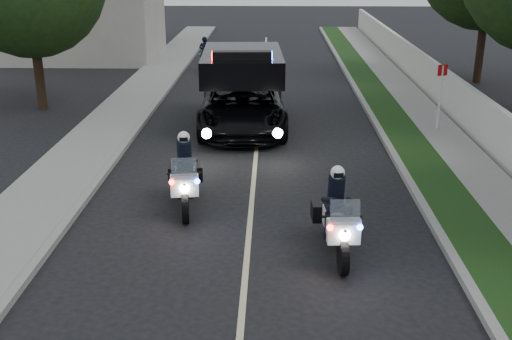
{
  "coord_description": "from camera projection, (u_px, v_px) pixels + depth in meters",
  "views": [
    {
      "loc": [
        0.49,
        -8.79,
        5.88
      ],
      "look_at": [
        0.12,
        4.82,
        1.0
      ],
      "focal_mm": 43.64,
      "sensor_mm": 36.0,
      "label": 1
    }
  ],
  "objects": [
    {
      "name": "ground",
      "position": [
        241.0,
        325.0,
        10.27
      ],
      "size": [
        120.0,
        120.0,
        0.0
      ],
      "primitive_type": "plane",
      "color": "black",
      "rests_on": "ground"
    },
    {
      "name": "sign_post",
      "position": [
        436.0,
        133.0,
        20.88
      ],
      "size": [
        0.48,
        0.48,
        2.4
      ],
      "primitive_type": null,
      "rotation": [
        0.0,
        0.0,
        0.37
      ],
      "color": "red",
      "rests_on": "ground"
    },
    {
      "name": "police_suv",
      "position": [
        243.0,
        128.0,
        21.53
      ],
      "size": [
        3.16,
        6.34,
        3.02
      ],
      "primitive_type": "imported",
      "rotation": [
        0.0,
        0.0,
        0.05
      ],
      "color": "black",
      "rests_on": "ground"
    },
    {
      "name": "sidewalk_left",
      "position": [
        94.0,
        141.0,
        19.79
      ],
      "size": [
        2.0,
        60.0,
        0.16
      ],
      "primitive_type": "cube",
      "color": "gray",
      "rests_on": "ground"
    },
    {
      "name": "sidewalk_right",
      "position": [
        451.0,
        144.0,
        19.5
      ],
      "size": [
        1.4,
        60.0,
        0.16
      ],
      "primitive_type": "cube",
      "color": "gray",
      "rests_on": "ground"
    },
    {
      "name": "property_wall",
      "position": [
        486.0,
        123.0,
        19.24
      ],
      "size": [
        0.22,
        60.0,
        1.5
      ],
      "primitive_type": "cube",
      "color": "beige",
      "rests_on": "ground"
    },
    {
      "name": "police_moto_right",
      "position": [
        335.0,
        252.0,
        12.75
      ],
      "size": [
        0.87,
        2.18,
        1.82
      ],
      "primitive_type": null,
      "rotation": [
        0.0,
        0.0,
        0.06
      ],
      "color": "silver",
      "rests_on": "ground"
    },
    {
      "name": "lane_marking",
      "position": [
        257.0,
        145.0,
        19.68
      ],
      "size": [
        0.12,
        50.0,
        0.01
      ],
      "primitive_type": "cube",
      "color": "#BFB78C",
      "rests_on": "ground"
    },
    {
      "name": "tree_right_d",
      "position": [
        476.0,
        82.0,
        28.83
      ],
      "size": [
        8.65,
        8.65,
        10.88
      ],
      "primitive_type": null,
      "rotation": [
        0.0,
        0.0,
        0.43
      ],
      "color": "#224115",
      "rests_on": "ground"
    },
    {
      "name": "cyclist",
      "position": [
        205.0,
        72.0,
        31.32
      ],
      "size": [
        0.6,
        0.43,
        1.54
      ],
      "primitive_type": "imported",
      "rotation": [
        0.0,
        0.0,
        3.02
      ],
      "color": "black",
      "rests_on": "ground"
    },
    {
      "name": "tree_left_far",
      "position": [
        117.0,
        43.0,
        40.51
      ],
      "size": [
        5.67,
        5.67,
        9.21
      ],
      "primitive_type": null,
      "rotation": [
        0.0,
        0.0,
        0.03
      ],
      "color": "#153310",
      "rests_on": "ground"
    },
    {
      "name": "grass_verge",
      "position": [
        409.0,
        144.0,
        19.53
      ],
      "size": [
        1.2,
        60.0,
        0.16
      ],
      "primitive_type": "cube",
      "color": "#193814",
      "rests_on": "ground"
    },
    {
      "name": "curb_right",
      "position": [
        387.0,
        143.0,
        19.55
      ],
      "size": [
        0.2,
        60.0,
        0.15
      ],
      "primitive_type": "cube",
      "color": "gray",
      "rests_on": "ground"
    },
    {
      "name": "tree_left_near",
      "position": [
        43.0,
        109.0,
        24.02
      ],
      "size": [
        6.32,
        6.32,
        9.27
      ],
      "primitive_type": null,
      "rotation": [
        0.0,
        0.0,
        0.15
      ],
      "color": "#1D3D14",
      "rests_on": "ground"
    },
    {
      "name": "bicycle",
      "position": [
        205.0,
        72.0,
        31.32
      ],
      "size": [
        0.85,
        1.95,
        0.99
      ],
      "primitive_type": "imported",
      "rotation": [
        0.0,
        0.0,
        0.1
      ],
      "color": "black",
      "rests_on": "ground"
    },
    {
      "name": "curb_left",
      "position": [
        128.0,
        141.0,
        19.76
      ],
      "size": [
        0.2,
        60.0,
        0.15
      ],
      "primitive_type": "cube",
      "color": "gray",
      "rests_on": "ground"
    },
    {
      "name": "police_moto_left",
      "position": [
        186.0,
        206.0,
        14.98
      ],
      "size": [
        1.03,
        2.25,
        1.84
      ],
      "primitive_type": null,
      "rotation": [
        0.0,
        0.0,
        0.13
      ],
      "color": "silver",
      "rests_on": "ground"
    }
  ]
}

